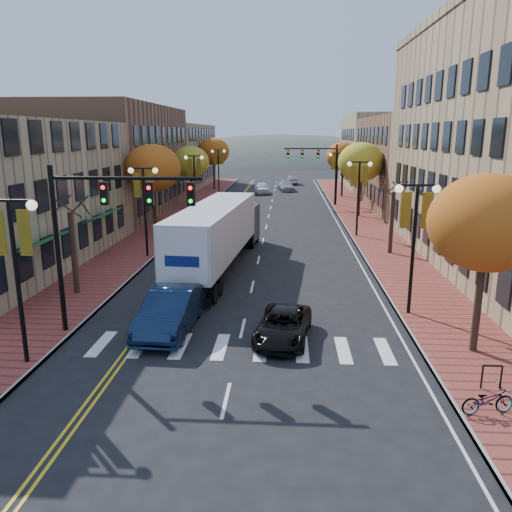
% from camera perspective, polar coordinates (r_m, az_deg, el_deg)
% --- Properties ---
extents(ground, '(200.00, 200.00, 0.00)m').
position_cam_1_polar(ground, '(18.15, -2.68, -12.98)').
color(ground, black).
rests_on(ground, ground).
extents(sidewalk_left, '(4.00, 85.00, 0.15)m').
position_cam_1_polar(sidewalk_left, '(50.44, -8.91, 4.42)').
color(sidewalk_left, brown).
rests_on(sidewalk_left, ground).
extents(sidewalk_right, '(4.00, 85.00, 0.15)m').
position_cam_1_polar(sidewalk_right, '(49.79, 11.82, 4.17)').
color(sidewalk_right, brown).
rests_on(sidewalk_right, ground).
extents(building_left_mid, '(12.00, 24.00, 11.00)m').
position_cam_1_polar(building_left_mid, '(55.46, -16.58, 10.51)').
color(building_left_mid, brown).
rests_on(building_left_mid, ground).
extents(building_left_far, '(12.00, 26.00, 9.50)m').
position_cam_1_polar(building_left_far, '(79.44, -10.36, 11.15)').
color(building_left_far, '#9E8966').
rests_on(building_left_far, ground).
extents(building_right_mid, '(15.00, 24.00, 10.00)m').
position_cam_1_polar(building_right_mid, '(60.53, 19.86, 10.02)').
color(building_right_mid, brown).
rests_on(building_right_mid, ground).
extents(building_right_far, '(15.00, 20.00, 11.00)m').
position_cam_1_polar(building_right_far, '(81.86, 15.63, 11.47)').
color(building_right_far, '#9E8966').
rests_on(building_right_far, ground).
extents(tree_left_a, '(0.28, 0.28, 4.20)m').
position_cam_1_polar(tree_left_a, '(27.08, -20.12, 0.32)').
color(tree_left_a, '#382619').
rests_on(tree_left_a, sidewalk_left).
extents(tree_left_b, '(4.48, 4.48, 7.21)m').
position_cam_1_polar(tree_left_b, '(41.62, -11.70, 9.79)').
color(tree_left_b, '#382619').
rests_on(tree_left_b, sidewalk_left).
extents(tree_left_c, '(4.16, 4.16, 6.69)m').
position_cam_1_polar(tree_left_c, '(57.22, -7.49, 10.59)').
color(tree_left_c, '#382619').
rests_on(tree_left_c, sidewalk_left).
extents(tree_left_d, '(4.61, 4.61, 7.42)m').
position_cam_1_polar(tree_left_d, '(74.93, -4.86, 11.82)').
color(tree_left_d, '#382619').
rests_on(tree_left_d, sidewalk_left).
extents(tree_right_a, '(4.16, 4.16, 6.69)m').
position_cam_1_polar(tree_right_a, '(19.72, 24.88, 3.41)').
color(tree_right_a, '#382619').
rests_on(tree_right_a, sidewalk_right).
extents(tree_right_b, '(0.28, 0.28, 4.20)m').
position_cam_1_polar(tree_right_b, '(35.34, 15.24, 3.69)').
color(tree_right_b, '#382619').
rests_on(tree_right_b, sidewalk_right).
extents(tree_right_c, '(4.48, 4.48, 7.21)m').
position_cam_1_polar(tree_right_c, '(50.68, 11.89, 10.46)').
color(tree_right_c, '#382619').
rests_on(tree_right_c, sidewalk_right).
extents(tree_right_d, '(4.35, 4.35, 7.00)m').
position_cam_1_polar(tree_right_d, '(66.55, 9.93, 11.15)').
color(tree_right_d, '#382619').
rests_on(tree_right_d, sidewalk_right).
extents(lamp_left_a, '(1.96, 0.36, 6.05)m').
position_cam_1_polar(lamp_left_a, '(19.01, -25.93, 0.61)').
color(lamp_left_a, black).
rests_on(lamp_left_a, ground).
extents(lamp_left_b, '(1.96, 0.36, 6.05)m').
position_cam_1_polar(lamp_left_b, '(33.65, -12.65, 6.87)').
color(lamp_left_b, black).
rests_on(lamp_left_b, ground).
extents(lamp_left_c, '(1.96, 0.36, 6.05)m').
position_cam_1_polar(lamp_left_c, '(51.11, -7.07, 9.37)').
color(lamp_left_c, black).
rests_on(lamp_left_c, ground).
extents(lamp_left_d, '(1.96, 0.36, 6.05)m').
position_cam_1_polar(lamp_left_d, '(68.84, -4.31, 10.57)').
color(lamp_left_d, black).
rests_on(lamp_left_d, ground).
extents(lamp_right_a, '(1.96, 0.36, 6.05)m').
position_cam_1_polar(lamp_right_a, '(23.14, 17.72, 3.50)').
color(lamp_right_a, black).
rests_on(lamp_right_a, ground).
extents(lamp_right_b, '(1.96, 0.36, 6.05)m').
position_cam_1_polar(lamp_right_b, '(40.68, 11.67, 8.07)').
color(lamp_right_b, black).
rests_on(lamp_right_b, ground).
extents(lamp_right_c, '(1.96, 0.36, 6.05)m').
position_cam_1_polar(lamp_right_c, '(58.50, 9.25, 9.85)').
color(lamp_right_c, black).
rests_on(lamp_right_c, ground).
extents(traffic_mast_near, '(6.10, 0.35, 7.00)m').
position_cam_1_polar(traffic_mast_near, '(20.70, -17.20, 4.15)').
color(traffic_mast_near, black).
rests_on(traffic_mast_near, ground).
extents(traffic_mast_far, '(6.10, 0.34, 7.00)m').
position_cam_1_polar(traffic_mast_far, '(58.30, 7.26, 10.53)').
color(traffic_mast_far, black).
rests_on(traffic_mast_far, ground).
extents(semi_truck, '(4.02, 16.58, 4.11)m').
position_cam_1_polar(semi_truck, '(30.78, -4.14, 2.97)').
color(semi_truck, black).
rests_on(semi_truck, ground).
extents(navy_sedan, '(2.12, 5.50, 1.79)m').
position_cam_1_polar(navy_sedan, '(21.55, -9.75, -6.15)').
color(navy_sedan, '#0D1B35').
rests_on(navy_sedan, ground).
extents(black_suv, '(2.57, 4.58, 1.21)m').
position_cam_1_polar(black_suv, '(20.44, 3.11, -7.95)').
color(black_suv, black).
rests_on(black_suv, ground).
extents(car_far_white, '(2.32, 4.72, 1.55)m').
position_cam_1_polar(car_far_white, '(70.04, 0.69, 7.77)').
color(car_far_white, white).
rests_on(car_far_white, ground).
extents(car_far_silver, '(2.67, 5.24, 1.46)m').
position_cam_1_polar(car_far_silver, '(73.86, 3.44, 8.03)').
color(car_far_silver, '#A6A7AE').
rests_on(car_far_silver, ground).
extents(car_far_oncoming, '(1.90, 4.38, 1.40)m').
position_cam_1_polar(car_far_oncoming, '(83.48, 4.17, 8.67)').
color(car_far_oncoming, '#A2A2A9').
rests_on(car_far_oncoming, ground).
extents(bicycle, '(1.69, 0.88, 0.85)m').
position_cam_1_polar(bicycle, '(16.67, 24.95, -14.73)').
color(bicycle, gray).
rests_on(bicycle, sidewalk_right).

